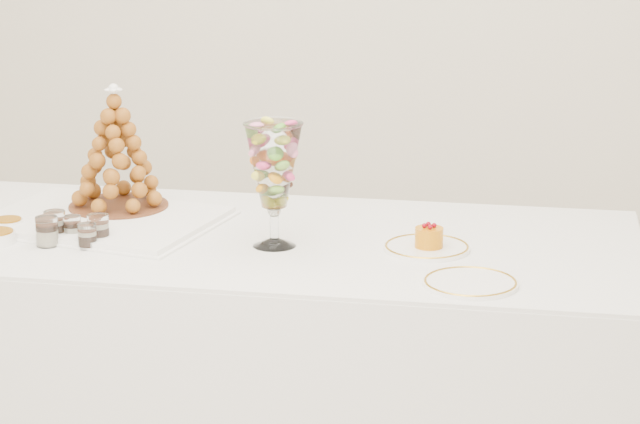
# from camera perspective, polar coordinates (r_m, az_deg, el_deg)

# --- Properties ---
(buffet_table) EXTENTS (2.21, 0.93, 0.83)m
(buffet_table) POSITION_cam_1_polar(r_m,az_deg,el_deg) (3.47, -4.16, -7.62)
(buffet_table) COLOR white
(buffet_table) RESTS_ON ground
(lace_tray) EXTENTS (0.67, 0.55, 0.02)m
(lace_tray) POSITION_cam_1_polar(r_m,az_deg,el_deg) (3.48, -9.96, -0.35)
(lace_tray) COLOR white
(lace_tray) RESTS_ON buffet_table
(macaron_vase) EXTENTS (0.15, 0.15, 0.32)m
(macaron_vase) POSITION_cam_1_polar(r_m,az_deg,el_deg) (3.17, -2.13, 2.07)
(macaron_vase) COLOR white
(macaron_vase) RESTS_ON buffet_table
(cake_plate) EXTENTS (0.22, 0.22, 0.01)m
(cake_plate) POSITION_cam_1_polar(r_m,az_deg,el_deg) (3.20, 4.90, -1.65)
(cake_plate) COLOR white
(cake_plate) RESTS_ON buffet_table
(spare_plate) EXTENTS (0.22, 0.22, 0.01)m
(spare_plate) POSITION_cam_1_polar(r_m,az_deg,el_deg) (2.95, 6.89, -3.25)
(spare_plate) COLOR white
(spare_plate) RESTS_ON buffet_table
(verrine_a) EXTENTS (0.07, 0.07, 0.08)m
(verrine_a) POSITION_cam_1_polar(r_m,az_deg,el_deg) (3.35, -12.02, -0.59)
(verrine_a) COLOR white
(verrine_a) RESTS_ON buffet_table
(verrine_b) EXTENTS (0.05, 0.05, 0.06)m
(verrine_b) POSITION_cam_1_polar(r_m,az_deg,el_deg) (3.34, -11.25, -0.70)
(verrine_b) COLOR white
(verrine_b) RESTS_ON buffet_table
(verrine_c) EXTENTS (0.07, 0.07, 0.08)m
(verrine_c) POSITION_cam_1_polar(r_m,az_deg,el_deg) (3.29, -10.10, -0.76)
(verrine_c) COLOR white
(verrine_c) RESTS_ON buffet_table
(verrine_d) EXTENTS (0.06, 0.06, 0.08)m
(verrine_d) POSITION_cam_1_polar(r_m,az_deg,el_deg) (3.29, -12.37, -0.87)
(verrine_d) COLOR white
(verrine_d) RESTS_ON buffet_table
(verrine_e) EXTENTS (0.05, 0.05, 0.06)m
(verrine_e) POSITION_cam_1_polar(r_m,az_deg,el_deg) (3.25, -10.59, -1.09)
(verrine_e) COLOR white
(verrine_e) RESTS_ON buffet_table
(ramekin_back) EXTENTS (0.08, 0.08, 0.03)m
(ramekin_back) POSITION_cam_1_polar(r_m,az_deg,el_deg) (3.47, -14.08, -0.56)
(ramekin_back) COLOR white
(ramekin_back) RESTS_ON buffet_table
(croquembouche) EXTENTS (0.28, 0.28, 0.35)m
(croquembouche) POSITION_cam_1_polar(r_m,az_deg,el_deg) (3.52, -9.31, 2.92)
(croquembouche) COLOR #5F3019
(croquembouche) RESTS_ON lace_tray
(mousse_cake) EXTENTS (0.07, 0.07, 0.06)m
(mousse_cake) POSITION_cam_1_polar(r_m,az_deg,el_deg) (3.19, 5.01, -1.15)
(mousse_cake) COLOR orange
(mousse_cake) RESTS_ON cake_plate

